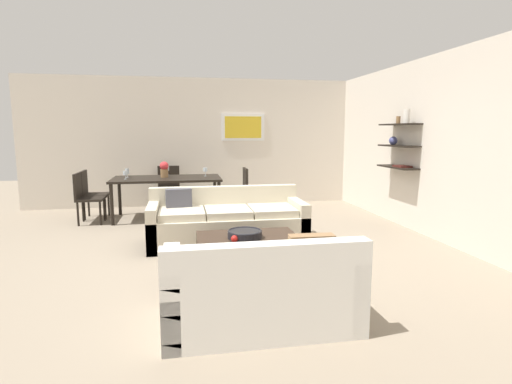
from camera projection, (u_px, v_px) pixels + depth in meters
The scene contains 18 objects.
ground_plane at pixel (233, 249), 5.52m from camera, with size 18.00×18.00×0.00m, color gray.
back_wall_unit at pixel (226, 142), 8.81m from camera, with size 8.40×0.09×2.70m.
right_wall_shelf_unit at pixel (417, 146), 6.45m from camera, with size 0.34×8.20×2.70m.
sofa_beige at pixel (227, 223), 5.80m from camera, with size 2.18×0.90×0.78m.
loveseat_white at pixel (260, 290), 3.36m from camera, with size 1.56×0.90×0.78m.
coffee_table at pixel (250, 256), 4.62m from camera, with size 1.16×1.03×0.38m.
decorative_bowl at pixel (245, 234), 4.65m from camera, with size 0.40×0.40×0.09m.
apple_on_coffee_table at pixel (234, 239), 4.47m from camera, with size 0.08×0.08×0.08m, color red.
dining_table at pixel (167, 181), 7.45m from camera, with size 1.94×1.03×0.75m.
dining_chair_left_far at pixel (91, 191), 7.45m from camera, with size 0.44×0.44×0.88m.
dining_chair_head at pixel (169, 184), 8.37m from camera, with size 0.44×0.44×0.88m.
dining_chair_right_far at pixel (240, 187), 7.95m from camera, with size 0.44×0.44×0.88m.
dining_chair_left_near at pixel (85, 195), 7.00m from camera, with size 0.44×0.44×0.88m.
wine_glass_left_near at pixel (125, 173), 7.17m from camera, with size 0.08×0.08×0.15m.
wine_glass_head at pixel (167, 169), 7.86m from camera, with size 0.06×0.06×0.18m.
wine_glass_left_far at pixel (127, 171), 7.42m from camera, with size 0.07×0.07×0.17m.
wine_glass_right_far at pixel (205, 170), 7.67m from camera, with size 0.08×0.08×0.16m.
centerpiece_vase at pixel (164, 169), 7.46m from camera, with size 0.16×0.16×0.29m.
Camera 1 is at (-0.66, -5.32, 1.59)m, focal length 28.57 mm.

